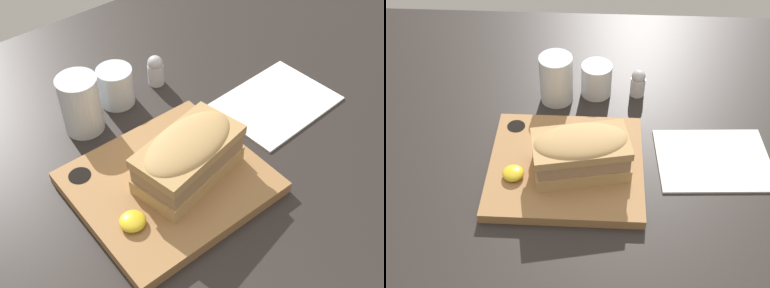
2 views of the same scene
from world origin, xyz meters
The scene contains 8 objects.
dining_table centered at (0.00, 0.00, 1.00)cm, with size 190.69×110.86×2.00cm.
serving_board centered at (-7.56, -0.51, 3.04)cm, with size 28.25×25.48×2.11cm.
sandwich centered at (-4.71, -2.06, 8.56)cm, with size 18.21×12.12×8.35cm.
mustard_dollop centered at (-16.69, -4.33, 4.83)cm, with size 3.86×3.86×1.54cm.
water_glass centered at (-10.83, 19.90, 6.63)cm, with size 7.01×7.01×10.68cm.
wine_glass centered at (-2.44, 22.29, 5.31)cm, with size 6.60×6.60×7.30cm.
napkin centered at (20.35, 3.16, 2.20)cm, with size 22.22×17.19×0.40cm.
salt_shaker centered at (6.53, 22.28, 5.14)cm, with size 3.14×3.14×6.24cm.
Camera 1 is at (-35.41, -40.93, 60.75)cm, focal length 45.00 mm.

